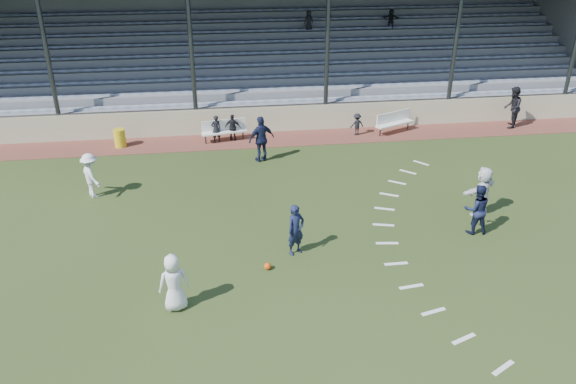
{
  "coord_description": "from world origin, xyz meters",
  "views": [
    {
      "loc": [
        -2.11,
        -13.17,
        9.16
      ],
      "look_at": [
        0.0,
        2.5,
        1.3
      ],
      "focal_mm": 35.0,
      "sensor_mm": 36.0,
      "label": 1
    }
  ],
  "objects_px": {
    "bench_left": "(224,128)",
    "football": "(268,266)",
    "player_navy_lead": "(296,230)",
    "trash_bin": "(120,138)",
    "official": "(512,107)",
    "bench_right": "(394,120)",
    "player_white_lead": "(174,282)"
  },
  "relations": [
    {
      "from": "trash_bin",
      "to": "football",
      "type": "distance_m",
      "value": 11.61
    },
    {
      "from": "bench_right",
      "to": "football",
      "type": "bearing_deg",
      "value": -148.2
    },
    {
      "from": "bench_left",
      "to": "trash_bin",
      "type": "height_order",
      "value": "bench_left"
    },
    {
      "from": "bench_right",
      "to": "player_navy_lead",
      "type": "xyz_separation_m",
      "value": [
        -6.03,
        -9.7,
        0.21
      ]
    },
    {
      "from": "bench_right",
      "to": "football",
      "type": "distance_m",
      "value": 12.57
    },
    {
      "from": "bench_right",
      "to": "player_white_lead",
      "type": "height_order",
      "value": "player_white_lead"
    },
    {
      "from": "player_white_lead",
      "to": "official",
      "type": "bearing_deg",
      "value": -155.62
    },
    {
      "from": "bench_left",
      "to": "player_white_lead",
      "type": "bearing_deg",
      "value": -109.08
    },
    {
      "from": "bench_left",
      "to": "player_white_lead",
      "type": "height_order",
      "value": "player_white_lead"
    },
    {
      "from": "football",
      "to": "player_white_lead",
      "type": "relative_size",
      "value": 0.13
    },
    {
      "from": "official",
      "to": "football",
      "type": "bearing_deg",
      "value": -19.61
    },
    {
      "from": "bench_left",
      "to": "player_navy_lead",
      "type": "bearing_deg",
      "value": -90.55
    },
    {
      "from": "football",
      "to": "official",
      "type": "distance_m",
      "value": 16.35
    },
    {
      "from": "bench_right",
      "to": "official",
      "type": "bearing_deg",
      "value": -25.78
    },
    {
      "from": "bench_left",
      "to": "football",
      "type": "distance_m",
      "value": 10.44
    },
    {
      "from": "trash_bin",
      "to": "player_navy_lead",
      "type": "xyz_separation_m",
      "value": [
        6.35,
        -9.5,
        0.38
      ]
    },
    {
      "from": "player_white_lead",
      "to": "official",
      "type": "distance_m",
      "value": 19.19
    },
    {
      "from": "bench_right",
      "to": "player_white_lead",
      "type": "relative_size",
      "value": 1.25
    },
    {
      "from": "bench_right",
      "to": "player_navy_lead",
      "type": "relative_size",
      "value": 1.24
    },
    {
      "from": "bench_left",
      "to": "bench_right",
      "type": "height_order",
      "value": "same"
    },
    {
      "from": "bench_right",
      "to": "football",
      "type": "xyz_separation_m",
      "value": [
        -6.96,
        -10.46,
        -0.48
      ]
    },
    {
      "from": "football",
      "to": "player_navy_lead",
      "type": "height_order",
      "value": "player_navy_lead"
    },
    {
      "from": "bench_left",
      "to": "football",
      "type": "xyz_separation_m",
      "value": [
        0.89,
        -10.39,
        -0.48
      ]
    },
    {
      "from": "football",
      "to": "player_navy_lead",
      "type": "xyz_separation_m",
      "value": [
        0.93,
        0.76,
        0.69
      ]
    },
    {
      "from": "trash_bin",
      "to": "bench_left",
      "type": "bearing_deg",
      "value": 1.61
    },
    {
      "from": "bench_right",
      "to": "player_navy_lead",
      "type": "bearing_deg",
      "value": -146.43
    },
    {
      "from": "player_navy_lead",
      "to": "football",
      "type": "bearing_deg",
      "value": -170.48
    },
    {
      "from": "bench_right",
      "to": "trash_bin",
      "type": "xyz_separation_m",
      "value": [
        -12.38,
        -0.2,
        -0.17
      ]
    },
    {
      "from": "trash_bin",
      "to": "official",
      "type": "bearing_deg",
      "value": 0.25
    },
    {
      "from": "player_navy_lead",
      "to": "bench_right",
      "type": "bearing_deg",
      "value": 28.35
    },
    {
      "from": "trash_bin",
      "to": "player_white_lead",
      "type": "bearing_deg",
      "value": -76.07
    },
    {
      "from": "bench_left",
      "to": "trash_bin",
      "type": "relative_size",
      "value": 2.59
    }
  ]
}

